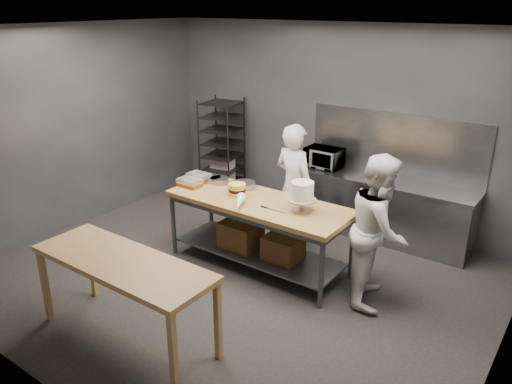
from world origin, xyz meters
TOP-DOWN VIEW (x-y plane):
  - ground at (0.00, 0.00)m, footprint 6.00×6.00m
  - back_wall at (0.00, 2.50)m, footprint 6.00×0.04m
  - work_table at (0.05, 0.44)m, footprint 2.40×0.90m
  - near_counter at (-0.15, -1.57)m, footprint 2.00×0.70m
  - back_counter at (1.00, 2.18)m, footprint 2.60×0.60m
  - splashback_panel at (1.00, 2.48)m, footprint 2.60×0.02m
  - speed_rack at (-1.90, 2.10)m, footprint 0.71×0.75m
  - chef_behind at (0.09, 1.24)m, footprint 0.71×0.53m
  - chef_right at (1.59, 0.60)m, footprint 0.89×1.01m
  - microwave at (0.02, 2.18)m, footprint 0.54×0.37m
  - frosted_cake_stand at (0.67, 0.46)m, footprint 0.34×0.34m
  - layer_cake at (-0.28, 0.42)m, footprint 0.22×0.22m
  - cake_pans at (-0.65, 0.68)m, footprint 0.79×0.36m
  - piping_bag at (-0.01, 0.13)m, footprint 0.29×0.39m
  - offset_spatula at (0.33, 0.29)m, footprint 0.37×0.02m
  - pastry_clamshells at (-1.03, 0.44)m, footprint 0.36×0.45m

SIDE VIEW (x-z plane):
  - ground at x=0.00m, z-range 0.00..0.00m
  - back_counter at x=1.00m, z-range 0.00..0.90m
  - work_table at x=0.05m, z-range 0.11..1.03m
  - near_counter at x=-0.15m, z-range 0.36..1.26m
  - speed_rack at x=-1.90m, z-range -0.02..1.73m
  - chef_right at x=1.59m, z-range 0.00..1.75m
  - chef_behind at x=0.09m, z-range 0.00..1.76m
  - offset_spatula at x=0.33m, z-range 0.92..0.93m
  - cake_pans at x=-0.65m, z-range 0.92..0.99m
  - pastry_clamshells at x=-1.03m, z-range 0.92..1.03m
  - piping_bag at x=-0.01m, z-range 0.92..1.04m
  - layer_cake at x=-0.28m, z-range 0.92..1.08m
  - microwave at x=0.02m, z-range 0.90..1.20m
  - frosted_cake_stand at x=0.67m, z-range 0.97..1.34m
  - splashback_panel at x=1.00m, z-range 0.90..1.80m
  - back_wall at x=0.00m, z-range 0.00..3.00m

